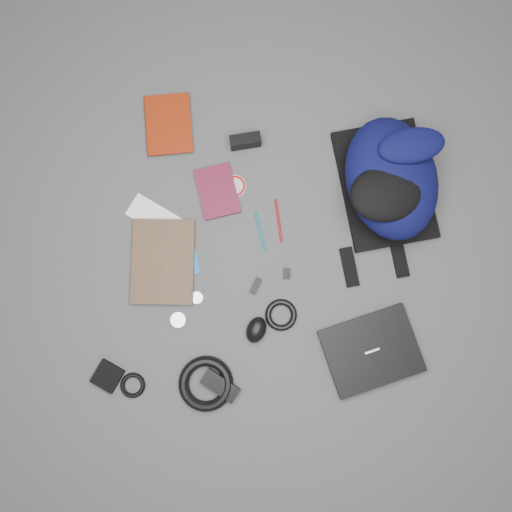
# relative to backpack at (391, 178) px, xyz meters

# --- Properties ---
(ground) EXTENTS (4.00, 4.00, 0.00)m
(ground) POSITION_rel_backpack_xyz_m (-0.41, -0.32, -0.10)
(ground) COLOR #4F4F51
(ground) RESTS_ON ground
(backpack) EXTENTS (0.46, 0.55, 0.20)m
(backpack) POSITION_rel_backpack_xyz_m (0.00, 0.00, 0.00)
(backpack) COLOR black
(backpack) RESTS_ON ground
(laptop) EXTENTS (0.38, 0.35, 0.03)m
(laptop) POSITION_rel_backpack_xyz_m (0.03, -0.58, -0.08)
(laptop) COLOR black
(laptop) RESTS_ON ground
(textbook_red) EXTENTS (0.21, 0.25, 0.02)m
(textbook_red) POSITION_rel_backpack_xyz_m (-0.87, 0.08, -0.09)
(textbook_red) COLOR maroon
(textbook_red) RESTS_ON ground
(comic_book) EXTENTS (0.25, 0.32, 0.02)m
(comic_book) POSITION_rel_backpack_xyz_m (-0.83, -0.40, -0.09)
(comic_book) COLOR #A46A0B
(comic_book) RESTS_ON ground
(envelope) EXTENTS (0.21, 0.15, 0.00)m
(envelope) POSITION_rel_backpack_xyz_m (-0.78, -0.23, -0.10)
(envelope) COLOR white
(envelope) RESTS_ON ground
(dvd_case) EXTENTS (0.19, 0.22, 0.01)m
(dvd_case) POSITION_rel_backpack_xyz_m (-0.58, -0.11, -0.09)
(dvd_case) COLOR #4B0E20
(dvd_case) RESTS_ON ground
(compact_camera) EXTENTS (0.12, 0.07, 0.06)m
(compact_camera) POSITION_rel_backpack_xyz_m (-0.51, 0.08, -0.07)
(compact_camera) COLOR black
(compact_camera) RESTS_ON ground
(sticker_disc) EXTENTS (0.10, 0.10, 0.00)m
(sticker_disc) POSITION_rel_backpack_xyz_m (-0.52, -0.08, -0.10)
(sticker_disc) COLOR silver
(sticker_disc) RESTS_ON ground
(pen_teal) EXTENTS (0.07, 0.14, 0.01)m
(pen_teal) POSITION_rel_backpack_xyz_m (-0.41, -0.23, -0.09)
(pen_teal) COLOR #0C646F
(pen_teal) RESTS_ON ground
(pen_red) EXTENTS (0.05, 0.15, 0.01)m
(pen_red) POSITION_rel_backpack_xyz_m (-0.35, -0.18, -0.09)
(pen_red) COLOR maroon
(pen_red) RESTS_ON ground
(id_badge) EXTENTS (0.08, 0.10, 0.00)m
(id_badge) POSITION_rel_backpack_xyz_m (-0.63, -0.37, -0.10)
(id_badge) COLOR #1664AA
(id_badge) RESTS_ON ground
(usb_black) EXTENTS (0.04, 0.06, 0.01)m
(usb_black) POSITION_rel_backpack_xyz_m (-0.39, -0.42, -0.09)
(usb_black) COLOR black
(usb_black) RESTS_ON ground
(key_fob) EXTENTS (0.03, 0.04, 0.01)m
(key_fob) POSITION_rel_backpack_xyz_m (-0.29, -0.36, -0.09)
(key_fob) COLOR black
(key_fob) RESTS_ON ground
(mouse) EXTENTS (0.08, 0.10, 0.05)m
(mouse) POSITION_rel_backpack_xyz_m (-0.37, -0.57, -0.07)
(mouse) COLOR black
(mouse) RESTS_ON ground
(headphone_left) EXTENTS (0.07, 0.07, 0.01)m
(headphone_left) POSITION_rel_backpack_xyz_m (-0.64, -0.57, -0.09)
(headphone_left) COLOR silver
(headphone_left) RESTS_ON ground
(headphone_right) EXTENTS (0.06, 0.06, 0.01)m
(headphone_right) POSITION_rel_backpack_xyz_m (-0.59, -0.49, -0.09)
(headphone_right) COLOR #AEAEB0
(headphone_right) RESTS_ON ground
(cable_coil) EXTENTS (0.13, 0.13, 0.02)m
(cable_coil) POSITION_rel_backpack_xyz_m (-0.29, -0.50, -0.09)
(cable_coil) COLOR black
(cable_coil) RESTS_ON ground
(power_brick) EXTENTS (0.14, 0.10, 0.03)m
(power_brick) POSITION_rel_backpack_xyz_m (-0.46, -0.77, -0.08)
(power_brick) COLOR black
(power_brick) RESTS_ON ground
(power_cord_coil) EXTENTS (0.24, 0.24, 0.04)m
(power_cord_coil) POSITION_rel_backpack_xyz_m (-0.51, -0.77, -0.08)
(power_cord_coil) COLOR black
(power_cord_coil) RESTS_ON ground
(pouch) EXTENTS (0.11, 0.11, 0.02)m
(pouch) POSITION_rel_backpack_xyz_m (-0.84, -0.80, -0.09)
(pouch) COLOR black
(pouch) RESTS_ON ground
(earbud_coil) EXTENTS (0.10, 0.10, 0.02)m
(earbud_coil) POSITION_rel_backpack_xyz_m (-0.75, -0.81, -0.09)
(earbud_coil) COLOR black
(earbud_coil) RESTS_ON ground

